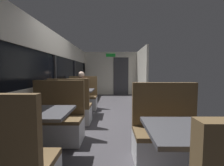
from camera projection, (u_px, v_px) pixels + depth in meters
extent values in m
cube|color=#423F44|center=(108.00, 118.00, 4.16)|extent=(3.30, 9.20, 0.02)
cube|color=beige|center=(55.00, 100.00, 4.13)|extent=(0.08, 8.40, 0.95)
cube|color=beige|center=(53.00, 43.00, 4.01)|extent=(0.08, 8.40, 0.60)
cube|color=black|center=(54.00, 69.00, 4.07)|extent=(0.03, 8.40, 0.75)
cube|color=#2D2D30|center=(55.00, 69.00, 4.06)|extent=(0.06, 0.08, 0.75)
cube|color=#2D2D30|center=(75.00, 70.00, 6.16)|extent=(0.06, 0.08, 0.75)
cube|color=#2D2D30|center=(84.00, 70.00, 8.25)|extent=(0.06, 0.08, 0.75)
cube|color=beige|center=(111.00, 73.00, 8.25)|extent=(2.90, 0.08, 2.30)
cube|color=#333338|center=(121.00, 76.00, 8.21)|extent=(0.80, 0.04, 2.00)
cube|color=green|center=(111.00, 55.00, 8.12)|extent=(0.50, 0.03, 0.16)
cube|color=beige|center=(142.00, 74.00, 7.05)|extent=(0.08, 2.40, 2.30)
cylinder|color=#9E9EA3|center=(37.00, 139.00, 2.05)|extent=(0.10, 0.10, 0.70)
cube|color=#4C4C51|center=(36.00, 112.00, 2.02)|extent=(0.90, 0.70, 0.04)
cube|color=brown|center=(1.00, 164.00, 1.39)|extent=(0.95, 0.50, 0.06)
cube|color=silver|center=(56.00, 131.00, 2.72)|extent=(0.95, 0.50, 0.39)
cube|color=brown|center=(56.00, 119.00, 2.70)|extent=(0.95, 0.50, 0.06)
cube|color=brown|center=(59.00, 97.00, 2.89)|extent=(0.95, 0.08, 0.65)
cylinder|color=#9E9EA3|center=(78.00, 103.00, 4.38)|extent=(0.10, 0.10, 0.70)
cube|color=#4C4C51|center=(77.00, 90.00, 4.36)|extent=(0.90, 0.70, 0.04)
cube|color=silver|center=(71.00, 115.00, 3.74)|extent=(0.95, 0.50, 0.39)
cube|color=brown|center=(71.00, 106.00, 3.72)|extent=(0.95, 0.50, 0.06)
cube|color=brown|center=(68.00, 93.00, 3.48)|extent=(0.95, 0.08, 0.65)
cube|color=silver|center=(82.00, 104.00, 5.05)|extent=(0.95, 0.50, 0.39)
cube|color=brown|center=(82.00, 97.00, 5.04)|extent=(0.95, 0.50, 0.06)
cube|color=brown|center=(83.00, 86.00, 5.22)|extent=(0.95, 0.08, 0.65)
cube|color=#4C4C51|center=(195.00, 130.00, 1.41)|extent=(0.90, 0.70, 0.04)
cube|color=silver|center=(168.00, 149.00, 2.11)|extent=(0.95, 0.50, 0.39)
cube|color=brown|center=(168.00, 133.00, 2.09)|extent=(0.95, 0.50, 0.06)
cube|color=brown|center=(164.00, 104.00, 2.27)|extent=(0.95, 0.08, 0.65)
cube|color=#26262D|center=(82.00, 103.00, 5.05)|extent=(0.30, 0.36, 0.45)
cube|color=#8C664C|center=(82.00, 87.00, 4.96)|extent=(0.34, 0.22, 0.60)
sphere|color=beige|center=(81.00, 75.00, 4.91)|extent=(0.20, 0.20, 0.20)
cylinder|color=#8C664C|center=(74.00, 87.00, 4.78)|extent=(0.07, 0.28, 0.07)
cylinder|color=#8C664C|center=(87.00, 87.00, 4.78)|extent=(0.07, 0.28, 0.07)
cylinder|color=white|center=(82.00, 88.00, 4.49)|extent=(0.07, 0.07, 0.09)
cylinder|color=white|center=(203.00, 123.00, 1.42)|extent=(0.07, 0.07, 0.09)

